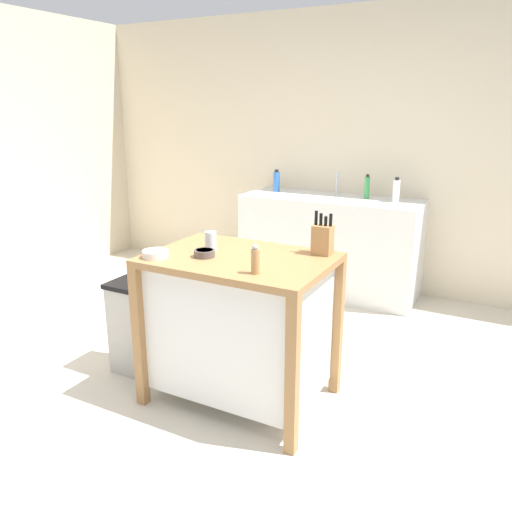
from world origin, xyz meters
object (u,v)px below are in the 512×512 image
at_px(sink_faucet, 337,184).
at_px(bottle_dish_soap, 276,181).
at_px(kitchen_island, 240,321).
at_px(bowl_stoneware_deep, 204,253).
at_px(pepper_grinder, 255,260).
at_px(bottle_hand_soap, 396,191).
at_px(knife_block, 323,239).
at_px(bowl_ceramic_wide, 155,254).
at_px(trash_bin, 140,327).
at_px(bottle_spray_cleaner, 367,187).
at_px(drinking_cup, 211,241).

height_order(sink_faucet, bottle_dish_soap, sink_faucet).
xyz_separation_m(kitchen_island, sink_faucet, (-0.18, 2.18, 0.52)).
xyz_separation_m(bowl_stoneware_deep, pepper_grinder, (0.40, -0.13, 0.05)).
relative_size(bowl_stoneware_deep, bottle_hand_soap, 0.55).
height_order(pepper_grinder, bottle_dish_soap, bottle_dish_soap).
height_order(knife_block, bowl_stoneware_deep, knife_block).
height_order(bowl_ceramic_wide, trash_bin, bowl_ceramic_wide).
bearing_deg(trash_bin, kitchen_island, 1.85).
bearing_deg(bowl_stoneware_deep, bottle_dish_soap, 105.44).
bearing_deg(bottle_hand_soap, knife_block, -89.90).
bearing_deg(bottle_spray_cleaner, bottle_dish_soap, -177.88).
bearing_deg(bottle_dish_soap, sink_faucet, 6.44).
distance_m(bowl_ceramic_wide, sink_faucet, 2.43).
relative_size(bowl_ceramic_wide, bottle_hand_soap, 0.67).
bearing_deg(bottle_dish_soap, knife_block, -57.33).
distance_m(bowl_ceramic_wide, bottle_spray_cleaner, 2.44).
xyz_separation_m(knife_block, trash_bin, (-1.16, -0.29, -0.68)).
bearing_deg(drinking_cup, knife_block, 21.50).
relative_size(bowl_stoneware_deep, trash_bin, 0.19).
relative_size(drinking_cup, bottle_hand_soap, 0.53).
xyz_separation_m(kitchen_island, trash_bin, (-0.76, -0.02, -0.19)).
xyz_separation_m(sink_faucet, bottle_spray_cleaner, (0.30, -0.03, -0.01)).
bearing_deg(bottle_dish_soap, drinking_cup, -74.64).
bearing_deg(trash_bin, bowl_stoneware_deep, -7.27).
xyz_separation_m(bowl_ceramic_wide, sink_faucet, (0.23, 2.42, 0.10)).
height_order(bowl_ceramic_wide, bottle_spray_cleaner, bottle_spray_cleaner).
relative_size(sink_faucet, bottle_hand_soap, 1.00).
relative_size(sink_faucet, bottle_spray_cleaner, 1.00).
bearing_deg(drinking_cup, bowl_stoneware_deep, -73.17).
distance_m(sink_faucet, bottle_dish_soap, 0.60).
xyz_separation_m(trash_bin, sink_faucet, (0.58, 2.20, 0.71)).
bearing_deg(bowl_stoneware_deep, trash_bin, 172.73).
bearing_deg(knife_block, trash_bin, -165.94).
height_order(knife_block, drinking_cup, knife_block).
bearing_deg(trash_bin, bottle_dish_soap, 90.65).
bearing_deg(pepper_grinder, bowl_stoneware_deep, 161.71).
relative_size(sink_faucet, bottle_dish_soap, 1.02).
xyz_separation_m(drinking_cup, bottle_dish_soap, (-0.57, 2.08, 0.05)).
relative_size(bottle_spray_cleaner, bottle_dish_soap, 1.02).
height_order(knife_block, bottle_spray_cleaner, knife_block).
bearing_deg(bowl_stoneware_deep, drinking_cup, 106.83).
bearing_deg(kitchen_island, drinking_cup, 173.19).
relative_size(trash_bin, bottle_dish_soap, 2.92).
bearing_deg(bottle_spray_cleaner, pepper_grinder, -87.39).
height_order(bowl_ceramic_wide, bottle_dish_soap, bottle_dish_soap).
bearing_deg(bowl_ceramic_wide, bottle_spray_cleaner, 77.53).
bearing_deg(bottle_dish_soap, bowl_ceramic_wide, -81.00).
xyz_separation_m(pepper_grinder, bottle_hand_soap, (0.17, 2.31, 0.04)).
xyz_separation_m(drinking_cup, pepper_grinder, (0.43, -0.26, 0.01)).
height_order(kitchen_island, bottle_dish_soap, bottle_dish_soap).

